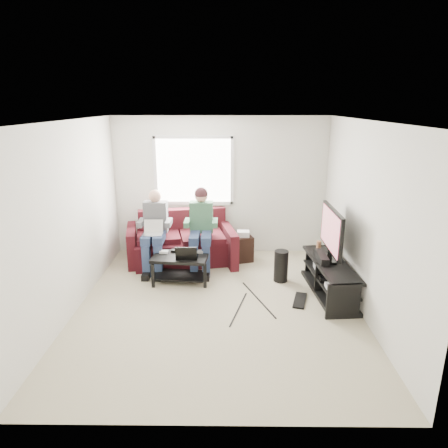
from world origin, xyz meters
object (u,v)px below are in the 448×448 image
at_px(coffee_table, 180,262).
at_px(subwoofer, 281,266).
at_px(sofa, 181,244).
at_px(tv, 332,231).
at_px(end_table, 243,247).
at_px(tv_stand, 330,280).

xyz_separation_m(coffee_table, subwoofer, (1.64, 0.02, -0.06)).
bearing_deg(subwoofer, coffee_table, -179.19).
height_order(sofa, coffee_table, sofa).
distance_m(sofa, tv, 2.78).
bearing_deg(subwoofer, sofa, 153.65).
distance_m(tv, end_table, 1.92).
height_order(sofa, end_table, sofa).
xyz_separation_m(tv_stand, subwoofer, (-0.69, 0.45, 0.03)).
xyz_separation_m(tv, end_table, (-1.27, 1.24, -0.71)).
bearing_deg(coffee_table, sofa, 95.97).
bearing_deg(tv, coffee_table, 171.95).
bearing_deg(end_table, tv_stand, -46.43).
relative_size(sofa, tv, 1.93).
bearing_deg(tv, sofa, 153.38).
bearing_deg(coffee_table, subwoofer, 0.81).
bearing_deg(sofa, tv_stand, -28.46).
bearing_deg(tv, tv_stand, -88.53).
height_order(coffee_table, subwoofer, subwoofer).
height_order(sofa, tv_stand, sofa).
height_order(tv, subwoofer, tv).
relative_size(tv, subwoofer, 2.10).
relative_size(subwoofer, end_table, 0.91).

